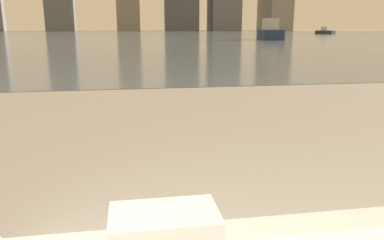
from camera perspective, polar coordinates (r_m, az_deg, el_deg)
towel_stack at (r=1.01m, az=-4.19°, el=-17.83°), size 0.28×0.17×0.16m
harbor_water at (r=61.98m, az=-9.32°, el=12.78°), size 180.00×110.00×0.01m
harbor_boat_1 at (r=35.70m, az=11.80°, el=12.97°), size 2.70×5.24×1.87m
harbor_boat_2 at (r=66.91m, az=19.65°, el=12.61°), size 2.39×3.33×1.19m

